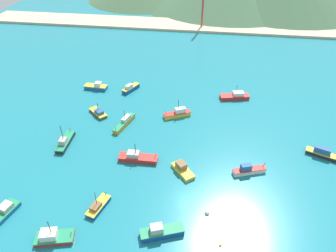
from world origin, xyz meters
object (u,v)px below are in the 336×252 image
Objects in this scene: fishing_boat_4 at (137,157)px; radio_tower at (203,1)px; fishing_boat_1 at (53,237)px; buoy_1 at (220,245)px; fishing_boat_5 at (325,154)px; fishing_boat_11 at (4,211)px; fishing_boat_10 at (65,142)px; fishing_boat_14 at (98,113)px; fishing_boat_8 at (98,206)px; fishing_boat_9 at (96,87)px; fishing_boat_0 at (249,170)px; fishing_boat_2 at (235,96)px; fishing_boat_12 at (131,88)px; fishing_boat_7 at (182,169)px; fishing_boat_3 at (178,113)px; fishing_boat_6 at (161,232)px; buoy_0 at (207,213)px; fishing_boat_13 at (125,123)px.

radio_tower is (10.56, 107.42, 13.48)m from fishing_boat_4.
radio_tower reaches higher than fishing_boat_1.
fishing_boat_4 reaches higher than buoy_1.
fishing_boat_5 is 1.36× the size of fishing_boat_11.
fishing_boat_10 is 16.36m from fishing_boat_14.
fishing_boat_1 is 0.29× the size of radio_tower.
fishing_boat_9 is at bearing 109.41° from fishing_boat_8.
fishing_boat_10 is at bearing -175.96° from fishing_boat_5.
fishing_boat_10 is 50.40m from buoy_1.
fishing_boat_0 is 22.40m from fishing_boat_5.
fishing_boat_12 is (-37.12, 0.23, 0.04)m from fishing_boat_2.
fishing_boat_2 reaches higher than fishing_boat_7.
fishing_boat_7 is (12.18, -2.61, -0.04)m from fishing_boat_4.
radio_tower reaches higher than fishing_boat_14.
fishing_boat_3 is at bearing 52.72° from fishing_boat_11.
fishing_boat_1 is 21.68m from fishing_boat_6.
fishing_boat_6 is 1.12× the size of fishing_boat_9.
fishing_boat_10 reaches higher than fishing_boat_3.
fishing_boat_4 is 49.78m from fishing_boat_5.
fishing_boat_7 is at bearing -89.15° from radio_tower.
fishing_boat_7 reaches higher than buoy_0.
fishing_boat_6 is at bearing -56.33° from fishing_boat_14.
fishing_boat_0 is 0.81× the size of fishing_boat_13.
fishing_boat_11 is 7.05× the size of buoy_0.
fishing_boat_2 is 16.07× the size of buoy_1.
fishing_boat_14 is 93.46m from radio_tower.
fishing_boat_5 reaches higher than fishing_boat_9.
fishing_boat_7 is at bearing -36.62° from fishing_boat_14.
fishing_boat_9 is at bearing 130.29° from buoy_0.
fishing_boat_8 reaches higher than fishing_boat_9.
fishing_boat_10 is (-29.56, -18.55, -0.19)m from fishing_boat_3.
fishing_boat_2 reaches higher than fishing_boat_13.
fishing_boat_0 is 1.20× the size of fishing_boat_8.
radio_tower is (-38.50, 98.98, 13.40)m from fishing_boat_5.
fishing_boat_5 is 107.04m from radio_tower.
fishing_boat_9 is (-23.43, 35.30, 0.03)m from fishing_boat_4.
fishing_boat_3 reaches higher than buoy_0.
fishing_boat_11 is (-32.81, -43.10, -0.34)m from fishing_boat_3.
fishing_boat_7 is at bearing -110.24° from fishing_boat_2.
fishing_boat_13 is at bearing 131.72° from buoy_0.
fishing_boat_8 is (-14.90, 4.56, -0.32)m from fishing_boat_6.
radio_tower is (21.35, 71.44, 13.41)m from fishing_boat_12.
fishing_boat_9 is 1.15× the size of fishing_boat_14.
fishing_boat_9 is at bearing -179.47° from fishing_boat_2.
fishing_boat_12 is at bearing 120.76° from fishing_boat_7.
fishing_boat_9 is 31.90m from fishing_boat_10.
fishing_boat_4 is 1.43× the size of fishing_boat_14.
fishing_boat_7 is at bearing -172.99° from fishing_boat_0.
fishing_boat_4 is at bearing 134.69° from buoy_1.
fishing_boat_5 is at bearing 23.83° from fishing_boat_0.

